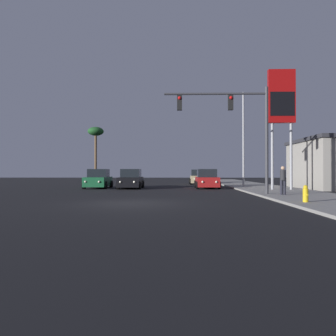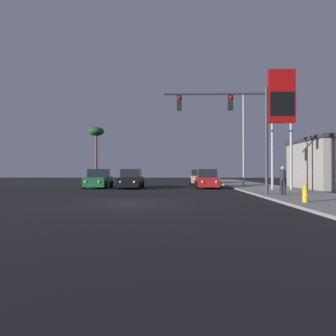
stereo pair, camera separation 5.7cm
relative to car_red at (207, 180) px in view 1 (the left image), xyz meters
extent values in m
plane|color=black|center=(-4.85, -13.42, -0.76)|extent=(120.00, 120.00, 0.00)
cube|color=gray|center=(4.65, -3.42, -0.70)|extent=(5.00, 60.00, 0.12)
cube|color=maroon|center=(0.00, -0.04, -0.18)|extent=(1.85, 4.22, 0.80)
cube|color=black|center=(0.00, 0.11, 0.57)|extent=(1.62, 2.02, 0.70)
cylinder|color=black|center=(-0.90, -1.34, -0.44)|extent=(0.24, 0.64, 0.64)
cylinder|color=black|center=(0.90, -1.34, -0.44)|extent=(0.24, 0.64, 0.64)
cylinder|color=black|center=(-0.90, 1.27, -0.44)|extent=(0.24, 0.64, 0.64)
cylinder|color=black|center=(0.90, 1.27, -0.44)|extent=(0.24, 0.64, 0.64)
sphere|color=#F2EACC|center=(-0.56, -2.16, -0.13)|extent=(0.18, 0.18, 0.18)
sphere|color=#F2EACC|center=(0.56, -2.16, -0.13)|extent=(0.18, 0.18, 0.18)
cube|color=tan|center=(-0.09, 9.13, -0.18)|extent=(1.92, 4.25, 0.80)
cube|color=black|center=(-0.09, 9.28, 0.57)|extent=(1.66, 2.05, 0.70)
cylinder|color=black|center=(-0.99, 7.82, -0.44)|extent=(0.24, 0.64, 0.64)
cylinder|color=black|center=(0.81, 7.82, -0.44)|extent=(0.24, 0.64, 0.64)
cylinder|color=black|center=(-0.99, 10.43, -0.44)|extent=(0.24, 0.64, 0.64)
cylinder|color=black|center=(0.81, 10.43, -0.44)|extent=(0.24, 0.64, 0.64)
sphere|color=#F2EACC|center=(-0.65, 7.01, -0.13)|extent=(0.18, 0.18, 0.18)
sphere|color=#F2EACC|center=(0.47, 7.01, -0.13)|extent=(0.18, 0.18, 0.18)
cube|color=black|center=(-6.60, -0.48, -0.18)|extent=(1.83, 4.21, 0.80)
cube|color=black|center=(-6.60, -0.33, 0.57)|extent=(1.61, 2.01, 0.70)
cylinder|color=black|center=(-7.50, -1.78, -0.44)|extent=(0.24, 0.64, 0.64)
cylinder|color=black|center=(-5.70, -1.78, -0.44)|extent=(0.24, 0.64, 0.64)
cylinder|color=black|center=(-7.50, 0.82, -0.44)|extent=(0.24, 0.64, 0.64)
cylinder|color=black|center=(-5.70, 0.82, -0.44)|extent=(0.24, 0.64, 0.64)
sphere|color=#F2EACC|center=(-7.16, -2.60, -0.13)|extent=(0.18, 0.18, 0.18)
sphere|color=#F2EACC|center=(-6.04, -2.60, -0.13)|extent=(0.18, 0.18, 0.18)
cube|color=#195933|center=(-9.54, -0.04, -0.18)|extent=(1.91, 4.25, 0.80)
cube|color=black|center=(-9.54, 0.11, 0.57)|extent=(1.65, 2.04, 0.70)
cylinder|color=black|center=(-10.44, -1.34, -0.44)|extent=(0.24, 0.64, 0.64)
cylinder|color=black|center=(-8.64, -1.34, -0.44)|extent=(0.24, 0.64, 0.64)
cylinder|color=black|center=(-10.44, 1.27, -0.44)|extent=(0.24, 0.64, 0.64)
cylinder|color=black|center=(-8.64, 1.27, -0.44)|extent=(0.24, 0.64, 0.64)
sphere|color=#F2EACC|center=(-10.10, -2.16, -0.13)|extent=(0.18, 0.18, 0.18)
sphere|color=#F2EACC|center=(-8.98, -2.16, -0.13)|extent=(0.18, 0.18, 0.18)
cylinder|color=#38383D|center=(2.78, -8.72, 2.61)|extent=(0.20, 0.20, 6.50)
cylinder|color=#38383D|center=(-0.33, -8.72, 5.46)|extent=(6.22, 0.14, 0.14)
cube|color=black|center=(0.60, -8.72, 4.91)|extent=(0.30, 0.24, 0.90)
sphere|color=red|center=(0.60, -8.86, 5.18)|extent=(0.20, 0.20, 0.20)
cube|color=black|center=(-2.51, -8.72, 4.91)|extent=(0.30, 0.24, 0.90)
sphere|color=red|center=(-2.51, -8.86, 5.18)|extent=(0.20, 0.20, 0.20)
cylinder|color=#99999E|center=(3.81, 2.99, 3.86)|extent=(0.18, 0.18, 9.00)
cylinder|color=#99999E|center=(3.11, 2.99, 8.21)|extent=(1.40, 0.10, 0.10)
ellipsoid|color=silver|center=(2.41, 2.99, 8.16)|extent=(0.50, 0.24, 0.20)
cylinder|color=#99999E|center=(4.51, -3.99, 1.86)|extent=(0.20, 0.20, 5.00)
cylinder|color=#99999E|center=(5.91, -3.99, 1.86)|extent=(0.20, 0.20, 5.00)
cube|color=#990C0C|center=(5.21, -3.99, 6.36)|extent=(2.00, 0.40, 4.00)
cube|color=black|center=(5.21, -4.20, 5.76)|extent=(1.80, 0.03, 1.80)
cylinder|color=gold|center=(3.03, -13.96, -0.34)|extent=(0.24, 0.24, 0.60)
sphere|color=gold|center=(3.03, -13.96, 0.02)|extent=(0.20, 0.20, 0.20)
cylinder|color=gold|center=(3.03, -14.13, -0.31)|extent=(0.08, 0.10, 0.08)
cylinder|color=#23232D|center=(3.40, -9.51, -0.22)|extent=(0.16, 0.16, 0.85)
cylinder|color=#23232D|center=(3.58, -9.51, -0.22)|extent=(0.16, 0.16, 0.85)
cylinder|color=#262628|center=(3.49, -9.51, 0.51)|extent=(0.32, 0.32, 0.60)
sphere|color=tan|center=(3.49, -9.51, 0.92)|extent=(0.22, 0.22, 0.22)
cylinder|color=brown|center=(-14.80, 20.58, 2.76)|extent=(0.36, 0.36, 7.05)
ellipsoid|color=#1E5123|center=(-14.80, 20.58, 6.77)|extent=(2.40, 2.40, 1.32)
camera|label=1|loc=(-2.80, -28.66, 0.74)|focal=35.00mm
camera|label=2|loc=(-2.74, -28.66, 0.74)|focal=35.00mm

